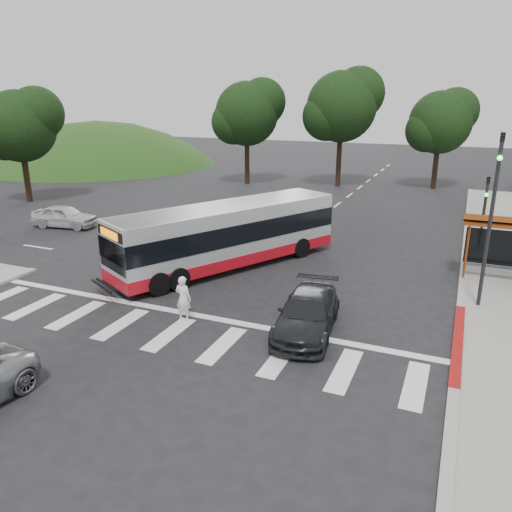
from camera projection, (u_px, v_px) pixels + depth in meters
The scene contains 16 objects.
ground at pixel (233, 285), 21.23m from camera, with size 140.00×140.00×0.00m, color black.
sidewalk_east at pixel (509, 261), 24.14m from camera, with size 4.00×40.00×0.12m, color gray.
curb_east at pixel (465, 256), 24.88m from camera, with size 0.30×40.00×0.15m, color #9E9991.
curb_east_red at pixel (458, 343), 16.11m from camera, with size 0.32×6.00×0.15m, color maroon.
hillside_nw at pixel (99, 164), 59.43m from camera, with size 44.00×44.00×10.00m, color #1D4114.
crosswalk_ladder at pixel (169, 334), 16.85m from camera, with size 18.00×2.60×0.01m, color silver.
traffic_signal_ne_tall at pixel (492, 208), 17.79m from camera, with size 0.18×0.37×6.50m.
traffic_signal_ne_short at pixel (484, 208), 24.35m from camera, with size 0.18×0.37×4.00m.
tree_north_a at pixel (343, 105), 42.69m from camera, with size 6.60×6.15×10.17m.
tree_north_b at pixel (441, 121), 41.85m from camera, with size 5.72×5.33×8.43m.
tree_north_c at pixel (248, 113), 44.10m from camera, with size 6.16×5.74×9.30m.
tree_west_a at pixel (21, 125), 36.47m from camera, with size 5.72×5.33×8.43m.
transit_bus at pixel (228, 236), 23.14m from camera, with size 2.46×11.35×2.93m, color silver, non-canonical shape.
pedestrian at pixel (183, 298), 17.66m from camera, with size 0.61×0.40×1.67m, color white.
dark_sedan at pixel (307, 313), 16.87m from camera, with size 1.84×4.53×1.31m, color black.
west_car_white at pixel (64, 216), 30.46m from camera, with size 1.60×3.98×1.35m, color silver.
Camera 1 is at (8.65, -17.88, 7.66)m, focal length 35.00 mm.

